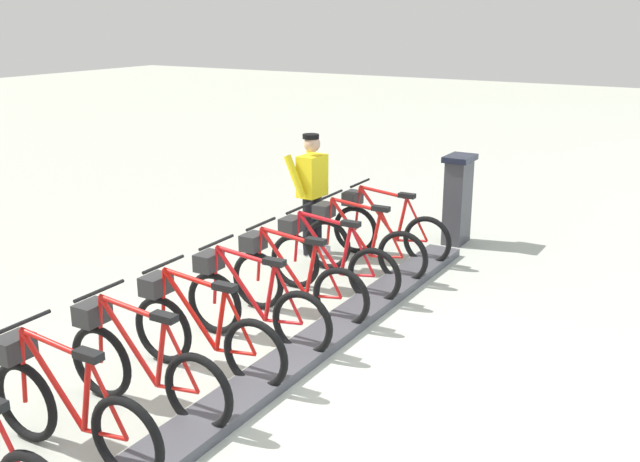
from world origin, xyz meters
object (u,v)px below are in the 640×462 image
Objects in this scene: payment_kiosk at (458,198)px; bike_docked_7 at (65,406)px; bike_docked_0 at (385,228)px; bike_docked_3 at (292,280)px; bike_docked_5 at (200,331)px; bike_docked_1 at (359,243)px; bike_docked_6 at (140,364)px; bike_docked_4 at (250,303)px; bike_docked_2 at (328,260)px; worker_near_rack at (312,190)px.

payment_kiosk is 0.74× the size of bike_docked_7.
bike_docked_3 is (0.00, 2.31, 0.00)m from bike_docked_0.
bike_docked_3 is at bearing -90.00° from bike_docked_5.
bike_docked_1 is 1.00× the size of bike_docked_6.
bike_docked_0 is 3.08m from bike_docked_4.
bike_docked_3 is at bearing 90.00° from bike_docked_0.
bike_docked_1 is 1.00× the size of bike_docked_3.
bike_docked_4 is 0.77m from bike_docked_5.
bike_docked_0 is at bearing -90.00° from bike_docked_3.
bike_docked_1 is 1.00× the size of bike_docked_2.
worker_near_rack is at bearing 19.54° from bike_docked_0.
payment_kiosk is 2.77m from bike_docked_2.
bike_docked_2 is 1.00× the size of bike_docked_3.
worker_near_rack reaches higher than payment_kiosk.
bike_docked_6 is at bearing 102.56° from worker_near_rack.
payment_kiosk is 2.03m from bike_docked_1.
bike_docked_0 and bike_docked_5 have the same top height.
bike_docked_5 and bike_docked_6 have the same top height.
bike_docked_1 is at bearing -90.00° from bike_docked_2.
bike_docked_6 is at bearing 90.00° from bike_docked_5.
payment_kiosk is 0.74× the size of bike_docked_2.
bike_docked_5 is 0.77m from bike_docked_6.
bike_docked_0 is at bearing -90.00° from bike_docked_5.
bike_docked_0 is 2.31m from bike_docked_3.
bike_docked_2 and bike_docked_6 have the same top height.
bike_docked_0 is 1.54m from bike_docked_2.
bike_docked_5 is (0.00, 1.54, 0.00)m from bike_docked_3.
bike_docked_0 is 1.00× the size of bike_docked_4.
worker_near_rack reaches higher than bike_docked_7.
bike_docked_3 is 0.77m from bike_docked_4.
payment_kiosk is at bearing -106.51° from bike_docked_1.
bike_docked_3 is at bearing -90.00° from bike_docked_7.
bike_docked_2 is at bearing -90.00° from bike_docked_4.
bike_docked_6 is (0.00, 1.54, 0.00)m from bike_docked_4.
bike_docked_2 is at bearing 90.00° from bike_docked_0.
bike_docked_2 is 2.31m from bike_docked_5.
bike_docked_6 is at bearing 90.00° from bike_docked_4.
bike_docked_7 is at bearing 90.00° from bike_docked_2.
bike_docked_4 is (0.00, 3.08, 0.00)m from bike_docked_0.
bike_docked_2 is (0.57, 2.70, -0.24)m from payment_kiosk.
bike_docked_7 is (0.00, 4.61, 0.00)m from bike_docked_1.
payment_kiosk reaches higher than bike_docked_0.
bike_docked_5 is at bearing -90.00° from bike_docked_6.
bike_docked_5 is (0.00, 3.84, 0.00)m from bike_docked_0.
bike_docked_4 and bike_docked_6 have the same top height.
bike_docked_7 is at bearing 90.00° from bike_docked_0.
bike_docked_3 and bike_docked_7 have the same top height.
bike_docked_6 is (0.57, 5.77, -0.24)m from payment_kiosk.
bike_docked_2 is (0.00, 1.54, 0.00)m from bike_docked_0.
bike_docked_0 is 1.00× the size of bike_docked_3.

